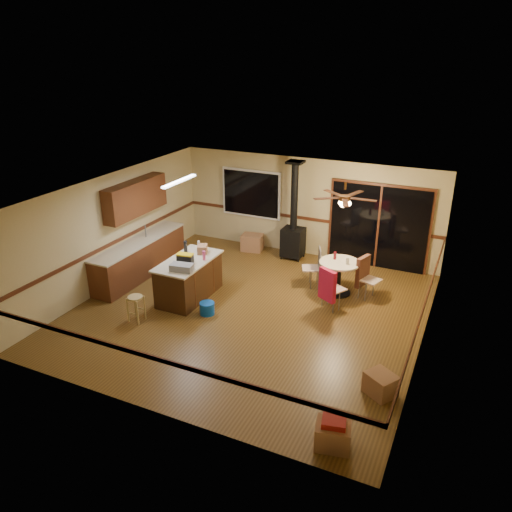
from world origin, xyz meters
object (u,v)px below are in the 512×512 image
Objects in this scene: box_under_window at (252,242)px; box_corner_a at (333,435)px; box_corner_b at (381,384)px; wood_stove at (293,232)px; bar_stool at (136,309)px; chair_right at (364,272)px; toolbox_black at (185,259)px; chair_near at (328,285)px; dining_table at (339,272)px; blue_bucket at (207,308)px; chair_left at (316,263)px; toolbox_grey at (182,267)px; kitchen_island at (189,279)px.

box_under_window is 1.14× the size of box_corner_a.
wood_stove is at bearing 125.33° from box_corner_b.
chair_right reaches higher than bar_stool.
toolbox_black is 4.86m from box_corner_b.
chair_near is at bearing -54.29° from wood_stove.
box_under_window is at bearing 152.03° from dining_table.
box_under_window reaches higher than blue_bucket.
chair_left reaches higher than blue_bucket.
blue_bucket is (0.71, -0.36, -0.86)m from toolbox_black.
box_under_window is at bearing 148.63° from chair_left.
box_corner_b is (1.63, -3.18, -0.35)m from dining_table.
toolbox_black is 0.73× the size of box_corner_b.
dining_table is at bearing -41.51° from wood_stove.
bar_stool is 1.45m from blue_bucket.
bar_stool is 4.00m from chair_near.
chair_near reaches higher than blue_bucket.
blue_bucket is at bearing -26.66° from toolbox_black.
toolbox_black reaches higher than chair_near.
toolbox_black is 0.61× the size of bar_stool.
blue_bucket is 0.68× the size of box_corner_b.
toolbox_black is at bearing -152.19° from chair_right.
chair_left is 0.76× the size of chair_right.
chair_right is at bearing 61.83° from chair_near.
blue_bucket is at bearing -126.26° from chair_left.
toolbox_grey is 0.95× the size of box_corner_a.
chair_left is 0.76× the size of chair_near.
toolbox_black is 0.64× the size of chair_left.
chair_left is (1.63, 2.22, 0.46)m from blue_bucket.
blue_bucket is at bearing -34.48° from kitchen_island.
chair_near is (3.41, 2.06, 0.32)m from bar_stool.
chair_near is (2.24, 1.22, 0.47)m from blue_bucket.
wood_stove is 2.60m from chair_right.
chair_left reaches higher than kitchen_island.
kitchen_island reaches higher than bar_stool.
bar_stool is (-0.61, -0.83, -0.70)m from toolbox_grey.
chair_right is (3.50, 1.68, 0.14)m from kitchen_island.
kitchen_island is 3.07m from chair_near.
toolbox_black reaches higher than chair_right.
kitchen_island is 3.36m from dining_table.
bar_stool is at bearing -126.25° from toolbox_grey.
blue_bucket is at bearing -141.60° from chair_right.
kitchen_island is 4.88m from box_corner_b.
wood_stove is at bearing 138.49° from dining_table.
blue_bucket is at bearing 0.88° from toolbox_grey.
toolbox_grey is 3.70m from box_under_window.
toolbox_grey reaches higher than box_corner_a.
bar_stool is 4.95m from box_corner_a.
toolbox_grey is 1.39× the size of toolbox_black.
blue_bucket is 3.55m from chair_right.
kitchen_island is at bearing 144.43° from box_corner_a.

